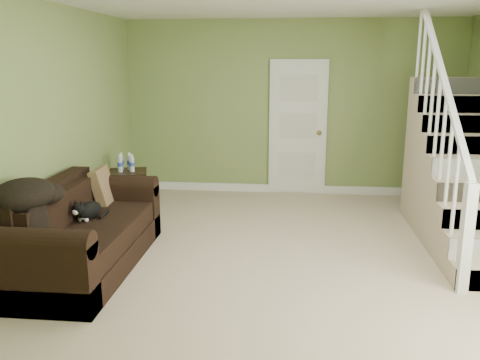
% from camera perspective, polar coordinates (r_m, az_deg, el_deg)
% --- Properties ---
extents(floor, '(5.00, 5.50, 0.01)m').
position_cam_1_polar(floor, '(5.35, 5.31, -8.78)').
color(floor, '#C3AC8C').
rests_on(floor, ground).
extents(wall_back, '(5.00, 0.04, 2.60)m').
position_cam_1_polar(wall_back, '(7.74, 5.81, 8.02)').
color(wall_back, olive).
rests_on(wall_back, floor).
extents(wall_front, '(5.00, 0.04, 2.60)m').
position_cam_1_polar(wall_front, '(2.32, 5.03, -4.57)').
color(wall_front, olive).
rests_on(wall_front, floor).
extents(wall_left, '(0.04, 5.50, 2.60)m').
position_cam_1_polar(wall_left, '(5.61, -20.92, 5.19)').
color(wall_left, olive).
rests_on(wall_left, floor).
extents(baseboard_back, '(5.00, 0.04, 0.12)m').
position_cam_1_polar(baseboard_back, '(7.93, 5.60, -0.96)').
color(baseboard_back, white).
rests_on(baseboard_back, floor).
extents(baseboard_left, '(0.04, 5.50, 0.12)m').
position_cam_1_polar(baseboard_left, '(5.89, -19.66, -6.82)').
color(baseboard_left, white).
rests_on(baseboard_left, floor).
extents(door, '(0.86, 0.12, 2.02)m').
position_cam_1_polar(door, '(7.73, 6.51, 5.80)').
color(door, white).
rests_on(door, floor).
extents(staircase, '(1.00, 2.51, 2.82)m').
position_cam_1_polar(staircase, '(6.40, 23.74, -0.17)').
color(staircase, '#C3AC8C').
rests_on(staircase, floor).
extents(sofa, '(0.92, 2.13, 0.84)m').
position_cam_1_polar(sofa, '(5.26, -17.34, -6.03)').
color(sofa, black).
rests_on(sofa, floor).
extents(side_table, '(0.60, 0.60, 0.81)m').
position_cam_1_polar(side_table, '(6.91, -12.39, -1.27)').
color(side_table, black).
rests_on(side_table, floor).
extents(cat, '(0.25, 0.49, 0.24)m').
position_cam_1_polar(cat, '(5.29, -16.69, -3.30)').
color(cat, black).
rests_on(cat, sofa).
extents(banana, '(0.09, 0.18, 0.05)m').
position_cam_1_polar(banana, '(4.80, -18.72, -6.00)').
color(banana, gold).
rests_on(banana, sofa).
extents(throw_pillow, '(0.22, 0.42, 0.42)m').
position_cam_1_polar(throw_pillow, '(5.86, -15.16, -0.65)').
color(throw_pillow, '#442B1B').
rests_on(throw_pillow, sofa).
extents(throw_blanket, '(0.56, 0.70, 0.27)m').
position_cam_1_polar(throw_blanket, '(4.79, -23.16, -1.52)').
color(throw_blanket, black).
rests_on(throw_blanket, sofa).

